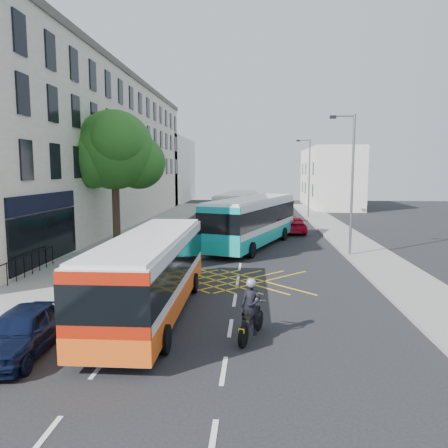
% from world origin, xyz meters
% --- Properties ---
extents(ground, '(120.00, 120.00, 0.00)m').
position_xyz_m(ground, '(0.00, 0.00, 0.00)').
color(ground, black).
rests_on(ground, ground).
extents(pavement_left, '(5.00, 70.00, 0.15)m').
position_xyz_m(pavement_left, '(-8.50, 15.00, 0.07)').
color(pavement_left, gray).
rests_on(pavement_left, ground).
extents(pavement_right, '(3.00, 70.00, 0.15)m').
position_xyz_m(pavement_right, '(7.50, 15.00, 0.07)').
color(pavement_right, gray).
rests_on(pavement_right, ground).
extents(terrace_main, '(8.30, 45.00, 13.50)m').
position_xyz_m(terrace_main, '(-14.00, 24.49, 6.76)').
color(terrace_main, beige).
rests_on(terrace_main, ground).
extents(terrace_far, '(8.00, 20.00, 10.00)m').
position_xyz_m(terrace_far, '(-14.00, 55.00, 5.00)').
color(terrace_far, silver).
rests_on(terrace_far, ground).
extents(building_right, '(6.00, 18.00, 8.00)m').
position_xyz_m(building_right, '(11.00, 48.00, 4.00)').
color(building_right, silver).
rests_on(building_right, ground).
extents(street_tree, '(6.30, 5.70, 8.80)m').
position_xyz_m(street_tree, '(-8.51, 14.97, 6.29)').
color(street_tree, '#382619').
rests_on(street_tree, pavement_left).
extents(lamp_near, '(1.45, 0.15, 8.00)m').
position_xyz_m(lamp_near, '(6.20, 12.00, 4.62)').
color(lamp_near, slate).
rests_on(lamp_near, pavement_right).
extents(lamp_far, '(1.45, 0.15, 8.00)m').
position_xyz_m(lamp_far, '(6.20, 32.00, 4.62)').
color(lamp_far, slate).
rests_on(lamp_far, pavement_right).
extents(railings, '(0.08, 5.60, 1.14)m').
position_xyz_m(railings, '(-9.70, 5.30, 0.72)').
color(railings, black).
rests_on(railings, pavement_left).
extents(bus_near, '(2.53, 10.00, 2.81)m').
position_xyz_m(bus_near, '(-2.85, 1.24, 1.48)').
color(bus_near, silver).
rests_on(bus_near, ground).
extents(bus_mid, '(6.26, 11.66, 3.21)m').
position_xyz_m(bus_mid, '(0.60, 15.31, 1.69)').
color(bus_mid, silver).
rests_on(bus_mid, ground).
extents(bus_far, '(3.78, 10.78, 2.97)m').
position_xyz_m(bus_far, '(-0.89, 26.74, 1.56)').
color(bus_far, silver).
rests_on(bus_far, ground).
extents(motorbike, '(0.82, 2.03, 1.86)m').
position_xyz_m(motorbike, '(0.67, -0.81, 0.87)').
color(motorbike, black).
rests_on(motorbike, ground).
extents(parked_car_blue, '(1.72, 3.91, 1.31)m').
position_xyz_m(parked_car_blue, '(-5.60, -2.38, 0.66)').
color(parked_car_blue, black).
rests_on(parked_car_blue, ground).
extents(parked_car_silver, '(1.95, 4.73, 1.52)m').
position_xyz_m(parked_car_silver, '(-5.24, 7.00, 0.76)').
color(parked_car_silver, '#AEB0B6').
rests_on(parked_car_silver, ground).
extents(red_hatchback, '(2.34, 4.75, 1.33)m').
position_xyz_m(red_hatchback, '(3.75, 21.74, 0.66)').
color(red_hatchback, '#B00721').
rests_on(red_hatchback, ground).
extents(distant_car_grey, '(2.69, 5.33, 1.45)m').
position_xyz_m(distant_car_grey, '(-1.36, 40.65, 0.72)').
color(distant_car_grey, '#42464A').
rests_on(distant_car_grey, ground).
extents(distant_car_silver, '(1.84, 4.15, 1.39)m').
position_xyz_m(distant_car_silver, '(2.53, 36.21, 0.69)').
color(distant_car_silver, '#929499').
rests_on(distant_car_silver, ground).
extents(distant_car_dark, '(1.70, 3.91, 1.25)m').
position_xyz_m(distant_car_dark, '(3.77, 49.47, 0.62)').
color(distant_car_dark, black).
rests_on(distant_car_dark, ground).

